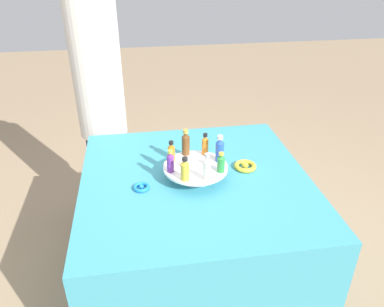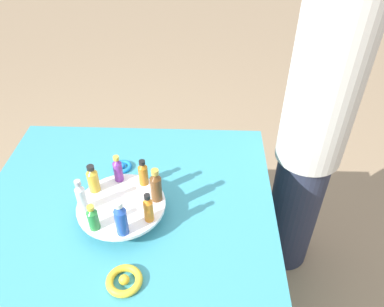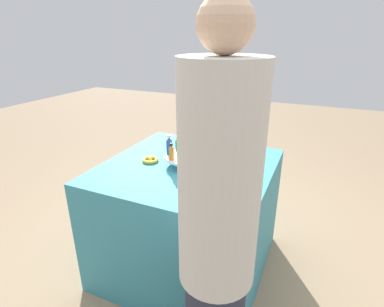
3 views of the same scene
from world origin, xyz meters
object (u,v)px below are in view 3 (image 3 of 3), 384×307
Objects in this scene: display_stand at (188,158)px; bottle_brown at (184,154)px; bottle_amber at (199,155)px; ribbon_bow_blue at (228,167)px; bottle_clear at (191,141)px; ribbon_bow_gold at (150,160)px; bottle_purple at (207,150)px; bottle_blue at (169,146)px; bottle_gold at (203,145)px; bottle_orange at (171,152)px; person_figure at (217,244)px; bottle_green at (178,144)px.

bottle_brown reaches higher than display_stand.
bottle_amber is 0.22m from ribbon_bow_blue.
display_stand is at bearing -166.51° from bottle_clear.
ribbon_bow_gold is at bearing 101.06° from ribbon_bow_blue.
bottle_purple is 0.85× the size of bottle_clear.
bottle_brown is at bearing -121.51° from bottle_blue.
bottle_gold is 0.82× the size of bottle_blue.
display_stand is at bearing 13.49° from bottle_brown.
display_stand is at bearing 148.49° from bottle_gold.
bottle_brown reaches higher than bottle_amber.
bottle_orange reaches higher than ribbon_bow_gold.
ribbon_bow_blue is at bearing -78.16° from bottle_blue.
bottle_clear reaches higher than bottle_purple.
bottle_gold is 0.93m from person_figure.
bottle_clear is 0.24m from bottle_brown.
bottle_brown is at bearing 125.99° from bottle_amber.
bottle_clear is 0.22m from bottle_orange.
bottle_orange is 0.17m from bottle_amber.
bottle_blue is 1.76× the size of ribbon_bow_blue.
bottle_green is (0.04, 0.22, -0.01)m from bottle_purple.
person_figure reaches higher than bottle_amber.
bottle_brown is (-0.15, 0.09, 0.01)m from bottle_purple.
bottle_green is 0.93× the size of bottle_amber.
bottle_blue is at bearing 7.22° from person_figure.
bottle_brown is at bearing 148.49° from bottle_purple.
bottle_blue reaches higher than bottle_clear.
person_figure is at bearing -165.38° from ribbon_bow_blue.
bottle_purple is at bearing -76.51° from bottle_blue.
bottle_gold is (0.08, 0.05, 0.00)m from bottle_purple.
person_figure reaches higher than bottle_orange.
bottle_gold is 0.09m from bottle_clear.
bottle_green is 0.06× the size of person_figure.
bottle_brown is 0.08× the size of person_figure.
person_figure is at bearing -140.60° from bottle_orange.
bottle_orange is 0.09m from bottle_brown.
bottle_blue reaches higher than bottle_purple.
bottle_green is at bearing -9.01° from bottle_blue.
bottle_clear is at bearing -53.36° from ribbon_bow_gold.
bottle_brown reaches higher than bottle_gold.
ribbon_bow_gold is at bearing 126.64° from bottle_clear.
bottle_gold is at bearing 74.19° from ribbon_bow_blue.
bottle_clear is 0.17m from bottle_blue.
bottle_blue is at bearing 103.49° from display_stand.
bottle_blue is 1.28× the size of bottle_amber.
bottle_clear is (0.09, 0.15, 0.01)m from bottle_purple.
ribbon_bow_blue is (0.08, -0.37, -0.12)m from bottle_blue.
bottle_green reaches higher than ribbon_bow_blue.
bottle_blue is (-0.15, 0.09, 0.00)m from bottle_clear.
person_figure is at bearing -152.24° from bottle_amber.
ribbon_bow_gold is (-0.17, 0.23, -0.11)m from bottle_clear.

